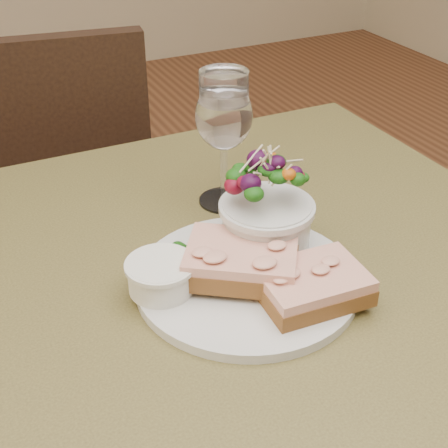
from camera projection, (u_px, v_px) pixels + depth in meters
name	position (u px, v px, depth m)	size (l,w,h in m)	color
cafe_table	(244.00, 334.00, 0.80)	(0.80, 0.80, 0.75)	#3E391A
chair_far	(60.00, 272.00, 1.50)	(0.48, 0.48, 0.90)	black
dinner_plate	(247.00, 280.00, 0.72)	(0.26, 0.26, 0.01)	silver
sandwich_front	(312.00, 285.00, 0.68)	(0.12, 0.09, 0.03)	#4B3014
sandwich_back	(241.00, 260.00, 0.70)	(0.15, 0.15, 0.03)	#4B3014
ramekin	(161.00, 275.00, 0.68)	(0.07, 0.07, 0.04)	silver
salad_bowl	(267.00, 205.00, 0.73)	(0.11, 0.11, 0.13)	silver
garnish	(166.00, 254.00, 0.74)	(0.05, 0.04, 0.02)	#0E390A
wine_glass	(224.00, 120.00, 0.81)	(0.08, 0.08, 0.18)	white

